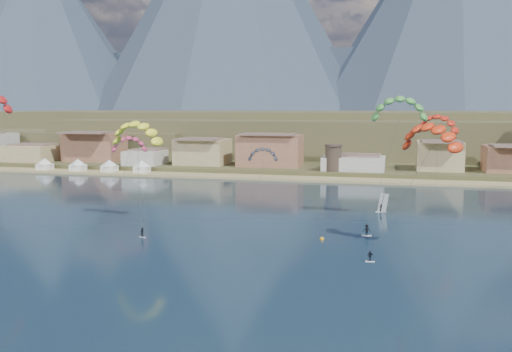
% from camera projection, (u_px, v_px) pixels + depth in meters
% --- Properties ---
extents(ground, '(2400.00, 2400.00, 0.00)m').
position_uv_depth(ground, '(196.00, 282.00, 72.80)').
color(ground, '#0D1F31').
rests_on(ground, ground).
extents(beach, '(2200.00, 12.00, 0.90)m').
position_uv_depth(beach, '(314.00, 179.00, 174.82)').
color(beach, tan).
rests_on(beach, ground).
extents(land, '(2200.00, 900.00, 4.00)m').
position_uv_depth(land, '(374.00, 128.00, 611.93)').
color(land, brown).
rests_on(land, ground).
extents(foothills, '(940.00, 210.00, 18.00)m').
position_uv_depth(foothills, '(393.00, 133.00, 290.09)').
color(foothills, brown).
rests_on(foothills, ground).
extents(mountain_ridge, '(2060.00, 480.00, 400.00)m').
position_uv_depth(mountain_ridge, '(374.00, 22.00, 851.06)').
color(mountain_ridge, '#2D3B4B').
rests_on(mountain_ridge, ground).
extents(town, '(400.00, 24.00, 12.00)m').
position_uv_depth(town, '(208.00, 148.00, 198.95)').
color(town, beige).
rests_on(town, ground).
extents(watchtower, '(5.82, 5.82, 8.60)m').
position_uv_depth(watchtower, '(333.00, 158.00, 180.57)').
color(watchtower, '#47382D').
rests_on(watchtower, ground).
extents(beach_tents, '(43.40, 6.40, 5.00)m').
position_uv_depth(beach_tents, '(93.00, 162.00, 192.83)').
color(beach_tents, white).
rests_on(beach_tents, ground).
extents(kitesurfer_yellow, '(12.99, 15.45, 22.66)m').
position_uv_depth(kitesurfer_yellow, '(137.00, 130.00, 109.00)').
color(kitesurfer_yellow, silver).
rests_on(kitesurfer_yellow, ground).
extents(kitesurfer_orange, '(14.53, 14.34, 22.43)m').
position_uv_depth(kitesurfer_orange, '(431.00, 133.00, 86.98)').
color(kitesurfer_orange, silver).
rests_on(kitesurfer_orange, ground).
extents(kitesurfer_green, '(11.46, 16.34, 26.82)m').
position_uv_depth(kitesurfer_green, '(399.00, 106.00, 107.92)').
color(kitesurfer_green, silver).
rests_on(kitesurfer_green, ground).
extents(distant_kite_pink, '(9.96, 7.65, 17.01)m').
position_uv_depth(distant_kite_pink, '(129.00, 141.00, 143.45)').
color(distant_kite_pink, '#262626').
rests_on(distant_kite_pink, ground).
extents(distant_kite_dark, '(7.78, 6.14, 14.90)m').
position_uv_depth(distant_kite_dark, '(263.00, 152.00, 132.15)').
color(distant_kite_dark, '#262626').
rests_on(distant_kite_dark, ground).
extents(distant_kite_orange, '(10.43, 7.68, 22.31)m').
position_uv_depth(distant_kite_orange, '(438.00, 121.00, 127.12)').
color(distant_kite_orange, '#262626').
rests_on(distant_kite_orange, ground).
extents(windsurfer, '(2.35, 2.57, 4.06)m').
position_uv_depth(windsurfer, '(382.00, 206.00, 121.04)').
color(windsurfer, silver).
rests_on(windsurfer, ground).
extents(buoy, '(0.76, 0.76, 0.76)m').
position_uv_depth(buoy, '(322.00, 239.00, 95.90)').
color(buoy, orange).
rests_on(buoy, ground).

